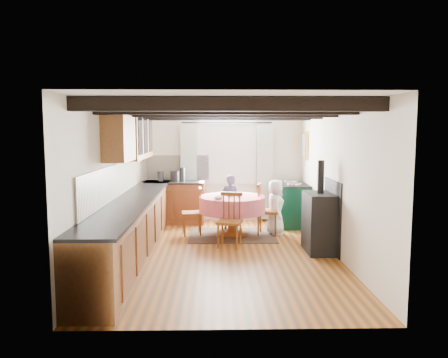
{
  "coord_description": "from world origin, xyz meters",
  "views": [
    {
      "loc": [
        -0.16,
        -6.93,
        2.0
      ],
      "look_at": [
        0.0,
        0.8,
        1.15
      ],
      "focal_mm": 34.58,
      "sensor_mm": 36.0,
      "label": 1
    }
  ],
  "objects_px": {
    "chair_left": "(192,211)",
    "child_far": "(230,202)",
    "cast_iron_stove": "(320,206)",
    "child_right": "(276,207)",
    "dining_table": "(232,216)",
    "cup": "(239,195)",
    "chair_right": "(268,209)",
    "chair_near": "(229,220)",
    "aga_range": "(292,204)"
  },
  "relations": [
    {
      "from": "cup",
      "to": "chair_left",
      "type": "bearing_deg",
      "value": 168.26
    },
    {
      "from": "child_right",
      "to": "cup",
      "type": "distance_m",
      "value": 0.8
    },
    {
      "from": "chair_near",
      "to": "chair_left",
      "type": "xyz_separation_m",
      "value": [
        -0.7,
        0.89,
        -0.01
      ]
    },
    {
      "from": "aga_range",
      "to": "cast_iron_stove",
      "type": "bearing_deg",
      "value": -86.88
    },
    {
      "from": "cast_iron_stove",
      "to": "child_far",
      "type": "bearing_deg",
      "value": 129.42
    },
    {
      "from": "chair_right",
      "to": "cup",
      "type": "distance_m",
      "value": 0.68
    },
    {
      "from": "chair_right",
      "to": "child_right",
      "type": "height_order",
      "value": "child_right"
    },
    {
      "from": "child_right",
      "to": "cup",
      "type": "xyz_separation_m",
      "value": [
        -0.73,
        -0.2,
        0.27
      ]
    },
    {
      "from": "child_far",
      "to": "cup",
      "type": "height_order",
      "value": "child_far"
    },
    {
      "from": "cast_iron_stove",
      "to": "chair_left",
      "type": "bearing_deg",
      "value": 150.77
    },
    {
      "from": "chair_near",
      "to": "cup",
      "type": "height_order",
      "value": "chair_near"
    },
    {
      "from": "cast_iron_stove",
      "to": "child_right",
      "type": "relative_size",
      "value": 1.43
    },
    {
      "from": "cast_iron_stove",
      "to": "cup",
      "type": "distance_m",
      "value": 1.66
    },
    {
      "from": "chair_near",
      "to": "child_far",
      "type": "xyz_separation_m",
      "value": [
        0.06,
        1.41,
        0.09
      ]
    },
    {
      "from": "child_right",
      "to": "cup",
      "type": "bearing_deg",
      "value": 107.64
    },
    {
      "from": "dining_table",
      "to": "chair_near",
      "type": "height_order",
      "value": "chair_near"
    },
    {
      "from": "child_far",
      "to": "child_right",
      "type": "relative_size",
      "value": 1.05
    },
    {
      "from": "chair_near",
      "to": "cast_iron_stove",
      "type": "relative_size",
      "value": 0.62
    },
    {
      "from": "cup",
      "to": "chair_near",
      "type": "bearing_deg",
      "value": -105.82
    },
    {
      "from": "chair_right",
      "to": "aga_range",
      "type": "height_order",
      "value": "chair_right"
    },
    {
      "from": "chair_right",
      "to": "child_far",
      "type": "height_order",
      "value": "child_far"
    },
    {
      "from": "child_right",
      "to": "cast_iron_stove",
      "type": "bearing_deg",
      "value": -153.27
    },
    {
      "from": "cast_iron_stove",
      "to": "child_right",
      "type": "height_order",
      "value": "cast_iron_stove"
    },
    {
      "from": "chair_near",
      "to": "aga_range",
      "type": "relative_size",
      "value": 0.95
    },
    {
      "from": "dining_table",
      "to": "chair_right",
      "type": "distance_m",
      "value": 0.71
    },
    {
      "from": "chair_right",
      "to": "child_far",
      "type": "relative_size",
      "value": 0.89
    },
    {
      "from": "chair_left",
      "to": "child_right",
      "type": "height_order",
      "value": "child_right"
    },
    {
      "from": "chair_right",
      "to": "cup",
      "type": "bearing_deg",
      "value": 120.27
    },
    {
      "from": "cast_iron_stove",
      "to": "cup",
      "type": "height_order",
      "value": "cast_iron_stove"
    },
    {
      "from": "chair_right",
      "to": "child_right",
      "type": "distance_m",
      "value": 0.15
    },
    {
      "from": "child_far",
      "to": "cup",
      "type": "xyz_separation_m",
      "value": [
        0.14,
        -0.71,
        0.24
      ]
    },
    {
      "from": "chair_near",
      "to": "child_far",
      "type": "bearing_deg",
      "value": 102.48
    },
    {
      "from": "cast_iron_stove",
      "to": "child_far",
      "type": "xyz_separation_m",
      "value": [
        -1.43,
        1.75,
        -0.2
      ]
    },
    {
      "from": "chair_left",
      "to": "child_far",
      "type": "relative_size",
      "value": 0.82
    },
    {
      "from": "chair_right",
      "to": "child_right",
      "type": "bearing_deg",
      "value": -68.18
    },
    {
      "from": "dining_table",
      "to": "chair_left",
      "type": "relative_size",
      "value": 1.37
    },
    {
      "from": "child_right",
      "to": "chair_left",
      "type": "bearing_deg",
      "value": 92.72
    },
    {
      "from": "child_far",
      "to": "cast_iron_stove",
      "type": "bearing_deg",
      "value": 121.91
    },
    {
      "from": "dining_table",
      "to": "cup",
      "type": "bearing_deg",
      "value": -44.42
    },
    {
      "from": "child_right",
      "to": "cup",
      "type": "relative_size",
      "value": 11.98
    },
    {
      "from": "dining_table",
      "to": "child_far",
      "type": "xyz_separation_m",
      "value": [
        -0.02,
        0.59,
        0.18
      ]
    },
    {
      "from": "aga_range",
      "to": "child_right",
      "type": "bearing_deg",
      "value": -120.21
    },
    {
      "from": "aga_range",
      "to": "child_right",
      "type": "xyz_separation_m",
      "value": [
        -0.45,
        -0.78,
        0.08
      ]
    },
    {
      "from": "child_far",
      "to": "child_right",
      "type": "height_order",
      "value": "child_far"
    },
    {
      "from": "chair_right",
      "to": "aga_range",
      "type": "relative_size",
      "value": 1.01
    },
    {
      "from": "aga_range",
      "to": "dining_table",
      "type": "bearing_deg",
      "value": -146.52
    },
    {
      "from": "aga_range",
      "to": "cast_iron_stove",
      "type": "distance_m",
      "value": 2.05
    },
    {
      "from": "dining_table",
      "to": "chair_left",
      "type": "height_order",
      "value": "chair_left"
    },
    {
      "from": "cast_iron_stove",
      "to": "child_right",
      "type": "bearing_deg",
      "value": 114.5
    },
    {
      "from": "chair_near",
      "to": "chair_right",
      "type": "distance_m",
      "value": 1.18
    }
  ]
}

